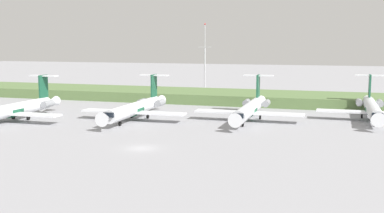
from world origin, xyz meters
The scene contains 7 objects.
ground_plane centered at (0.00, 30.00, 0.00)m, with size 500.00×500.00×0.00m, color #939399.
grass_berm centered at (0.00, 60.45, 1.36)m, with size 320.00×20.00×2.72m, color #597542.
regional_jet_second centered at (-35.47, 15.92, 2.54)m, with size 22.81×31.00×9.00m.
regional_jet_third centered at (-11.82, 25.04, 2.54)m, with size 22.81×31.00×9.00m.
regional_jet_fourth centered at (11.67, 31.23, 2.54)m, with size 22.81×31.00×9.00m.
regional_jet_fifth centered at (36.49, 39.18, 2.54)m, with size 22.81×31.00×9.00m.
antenna_mast centered at (-13.54, 86.64, 9.43)m, with size 4.40×0.50×22.71m.
Camera 1 is at (28.37, -65.87, 16.45)m, focal length 43.65 mm.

